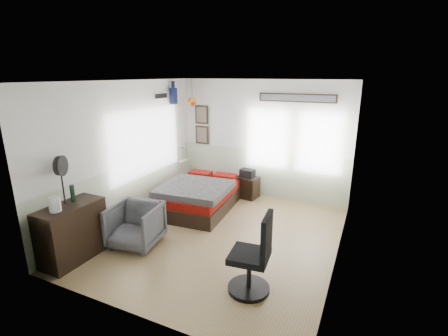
{
  "coord_description": "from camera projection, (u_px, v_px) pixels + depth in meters",
  "views": [
    {
      "loc": [
        2.31,
        -4.76,
        2.81
      ],
      "look_at": [
        -0.1,
        0.4,
        1.15
      ],
      "focal_mm": 26.0,
      "sensor_mm": 36.0,
      "label": 1
    }
  ],
  "objects": [
    {
      "name": "ground_plane",
      "position": [
        220.0,
        235.0,
        5.87
      ],
      "size": [
        4.0,
        4.5,
        0.01
      ],
      "primitive_type": "cube",
      "color": "olive"
    },
    {
      "name": "room_shell",
      "position": [
        220.0,
        146.0,
        5.61
      ],
      "size": [
        4.02,
        4.52,
        2.71
      ],
      "color": "silver",
      "rests_on": "ground_plane"
    },
    {
      "name": "wall_decor",
      "position": [
        213.0,
        106.0,
        7.43
      ],
      "size": [
        3.55,
        1.32,
        1.44
      ],
      "color": "black",
      "rests_on": "room_shell"
    },
    {
      "name": "bed",
      "position": [
        199.0,
        196.0,
        6.93
      ],
      "size": [
        1.46,
        1.96,
        0.59
      ],
      "rotation": [
        0.0,
        0.0,
        0.08
      ],
      "color": "black",
      "rests_on": "ground_plane"
    },
    {
      "name": "dresser",
      "position": [
        72.0,
        232.0,
        5.02
      ],
      "size": [
        0.48,
        1.0,
        0.9
      ],
      "primitive_type": "cube",
      "color": "black",
      "rests_on": "ground_plane"
    },
    {
      "name": "armchair",
      "position": [
        136.0,
        225.0,
        5.45
      ],
      "size": [
        0.89,
        0.9,
        0.72
      ],
      "primitive_type": "imported",
      "rotation": [
        0.0,
        0.0,
        0.15
      ],
      "color": "#51535B",
      "rests_on": "ground_plane"
    },
    {
      "name": "nightstand",
      "position": [
        247.0,
        187.0,
        7.62
      ],
      "size": [
        0.54,
        0.46,
        0.49
      ],
      "primitive_type": "cube",
      "rotation": [
        0.0,
        0.0,
        -0.13
      ],
      "color": "black",
      "rests_on": "ground_plane"
    },
    {
      "name": "task_chair",
      "position": [
        254.0,
        261.0,
        4.23
      ],
      "size": [
        0.57,
        0.57,
        1.13
      ],
      "rotation": [
        0.0,
        0.0,
        0.11
      ],
      "color": "black",
      "rests_on": "ground_plane"
    },
    {
      "name": "kettle",
      "position": [
        55.0,
        204.0,
        4.65
      ],
      "size": [
        0.19,
        0.17,
        0.22
      ],
      "rotation": [
        0.0,
        0.0,
        -0.33
      ],
      "color": "silver",
      "rests_on": "dresser"
    },
    {
      "name": "bottle",
      "position": [
        72.0,
        193.0,
        5.01
      ],
      "size": [
        0.07,
        0.07,
        0.27
      ],
      "primitive_type": "cylinder",
      "color": "black",
      "rests_on": "dresser"
    },
    {
      "name": "stand_fan",
      "position": [
        60.0,
        167.0,
        4.78
      ],
      "size": [
        0.19,
        0.29,
        0.76
      ],
      "rotation": [
        0.0,
        0.0,
        0.41
      ],
      "color": "black",
      "rests_on": "dresser"
    },
    {
      "name": "black_bag",
      "position": [
        247.0,
        173.0,
        7.52
      ],
      "size": [
        0.35,
        0.25,
        0.19
      ],
      "primitive_type": "cube",
      "rotation": [
        0.0,
        0.0,
        -0.13
      ],
      "color": "black",
      "rests_on": "nightstand"
    }
  ]
}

